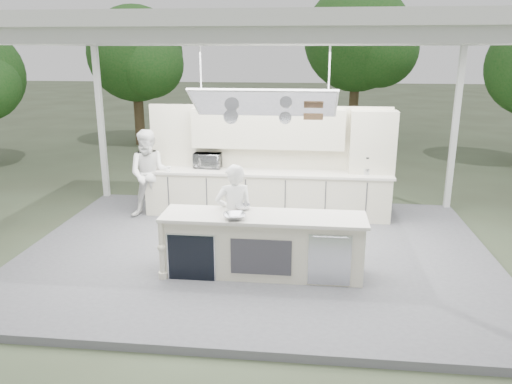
# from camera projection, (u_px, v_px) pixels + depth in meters

# --- Properties ---
(ground) EXTENTS (90.00, 90.00, 0.00)m
(ground) POSITION_uv_depth(u_px,v_px,m) (257.00, 256.00, 8.70)
(ground) COLOR #49583C
(ground) RESTS_ON ground
(stage_deck) EXTENTS (8.00, 6.00, 0.12)m
(stage_deck) POSITION_uv_depth(u_px,v_px,m) (257.00, 253.00, 8.68)
(stage_deck) COLOR slate
(stage_deck) RESTS_ON ground
(tent) EXTENTS (8.20, 6.20, 3.86)m
(tent) POSITION_uv_depth(u_px,v_px,m) (257.00, 34.00, 7.66)
(tent) COLOR white
(tent) RESTS_ON ground
(demo_island) EXTENTS (3.10, 0.79, 0.95)m
(demo_island) POSITION_uv_depth(u_px,v_px,m) (262.00, 245.00, 7.65)
(demo_island) COLOR beige
(demo_island) RESTS_ON stage_deck
(back_counter) EXTENTS (5.08, 0.72, 0.95)m
(back_counter) POSITION_uv_depth(u_px,v_px,m) (267.00, 193.00, 10.35)
(back_counter) COLOR beige
(back_counter) RESTS_ON stage_deck
(back_wall_unit) EXTENTS (5.05, 0.48, 2.25)m
(back_wall_unit) POSITION_uv_depth(u_px,v_px,m) (289.00, 145.00, 10.23)
(back_wall_unit) COLOR beige
(back_wall_unit) RESTS_ON stage_deck
(tree_cluster) EXTENTS (19.55, 9.40, 5.85)m
(tree_cluster) POSITION_uv_depth(u_px,v_px,m) (283.00, 54.00, 17.13)
(tree_cluster) COLOR #493824
(tree_cluster) RESTS_ON ground
(head_chef) EXTENTS (0.69, 0.56, 1.66)m
(head_chef) POSITION_uv_depth(u_px,v_px,m) (234.00, 215.00, 7.90)
(head_chef) COLOR white
(head_chef) RESTS_ON stage_deck
(sous_chef) EXTENTS (0.99, 0.83, 1.82)m
(sous_chef) POSITION_uv_depth(u_px,v_px,m) (150.00, 174.00, 10.14)
(sous_chef) COLOR white
(sous_chef) RESTS_ON stage_deck
(toaster_oven) EXTENTS (0.60, 0.42, 0.32)m
(toaster_oven) POSITION_uv_depth(u_px,v_px,m) (208.00, 160.00, 10.48)
(toaster_oven) COLOR #B5B7BC
(toaster_oven) RESTS_ON back_counter
(bowl_large) EXTENTS (0.41, 0.41, 0.08)m
(bowl_large) POSITION_uv_depth(u_px,v_px,m) (235.00, 216.00, 7.35)
(bowl_large) COLOR #AFB1B6
(bowl_large) RESTS_ON demo_island
(bowl_small) EXTENTS (0.29, 0.29, 0.08)m
(bowl_small) POSITION_uv_depth(u_px,v_px,m) (243.00, 207.00, 7.79)
(bowl_small) COLOR silver
(bowl_small) RESTS_ON demo_island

